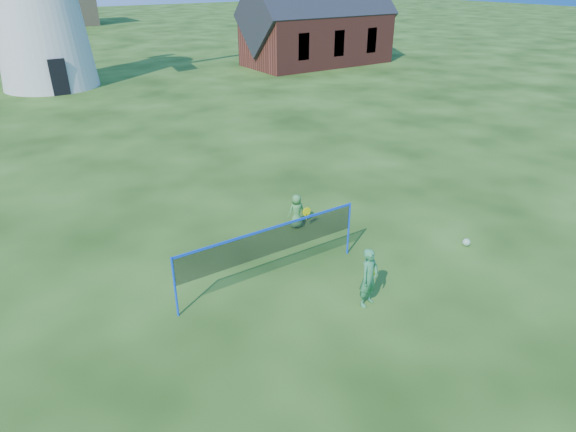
% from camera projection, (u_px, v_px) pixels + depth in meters
% --- Properties ---
extents(ground, '(220.00, 220.00, 0.00)m').
position_uv_depth(ground, '(292.00, 277.00, 12.72)').
color(ground, black).
rests_on(ground, ground).
extents(chapel, '(12.21, 5.92, 10.33)m').
position_uv_depth(chapel, '(317.00, 27.00, 40.31)').
color(chapel, brown).
rests_on(chapel, ground).
extents(badminton_net, '(5.05, 0.05, 1.55)m').
position_uv_depth(badminton_net, '(270.00, 242.00, 12.04)').
color(badminton_net, blue).
rests_on(badminton_net, ground).
extents(player_girl, '(0.72, 0.47, 1.47)m').
position_uv_depth(player_girl, '(369.00, 278.00, 11.39)').
color(player_girl, '#368750').
rests_on(player_girl, ground).
extents(player_boy, '(0.64, 0.44, 1.06)m').
position_uv_depth(player_boy, '(297.00, 211.00, 14.98)').
color(player_boy, '#448B43').
rests_on(player_boy, ground).
extents(play_ball, '(0.22, 0.22, 0.22)m').
position_uv_depth(play_ball, '(466.00, 242.00, 14.12)').
color(play_ball, green).
rests_on(play_ball, ground).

